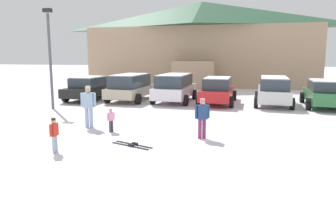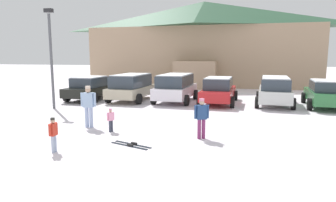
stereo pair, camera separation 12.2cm
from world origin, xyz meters
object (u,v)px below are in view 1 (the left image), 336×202
(skier_child_in_pink_snowsuit, at_px, (111,119))
(pair_of_skis, at_px, (132,145))
(parked_black_sedan, at_px, (90,88))
(skier_teen_in_navy_coat, at_px, (202,116))
(lamp_post, at_px, (50,53))
(ski_lodge, at_px, (202,43))
(parked_silver_wagon, at_px, (274,90))
(skier_child_in_red_jacket, at_px, (54,133))
(parked_red_sedan, at_px, (218,90))
(parked_white_suv, at_px, (175,87))
(skier_adult_in_blue_parka, at_px, (88,104))
(parked_beige_suv, at_px, (130,86))
(parked_green_coupe, at_px, (325,93))

(skier_child_in_pink_snowsuit, bearing_deg, pair_of_skis, -47.57)
(parked_black_sedan, distance_m, skier_teen_in_navy_coat, 11.25)
(skier_teen_in_navy_coat, relative_size, lamp_post, 0.27)
(ski_lodge, distance_m, parked_silver_wagon, 14.23)
(skier_child_in_red_jacket, bearing_deg, ski_lodge, 85.81)
(parked_red_sedan, relative_size, parked_silver_wagon, 1.05)
(parked_black_sedan, height_order, parked_white_suv, parked_white_suv)
(skier_child_in_red_jacket, xyz_separation_m, lamp_post, (-4.47, 6.63, 2.39))
(pair_of_skis, bearing_deg, skier_adult_in_blue_parka, 141.96)
(parked_black_sedan, relative_size, pair_of_skis, 3.00)
(parked_beige_suv, distance_m, parked_green_coupe, 11.43)
(parked_silver_wagon, bearing_deg, parked_beige_suv, -178.71)
(parked_black_sedan, xyz_separation_m, skier_adult_in_blue_parka, (3.59, -7.08, 0.16))
(parked_silver_wagon, relative_size, skier_adult_in_blue_parka, 2.66)
(ski_lodge, bearing_deg, parked_silver_wagon, -65.94)
(skier_adult_in_blue_parka, bearing_deg, parked_beige_suv, 96.63)
(parked_red_sedan, height_order, skier_teen_in_navy_coat, parked_red_sedan)
(skier_adult_in_blue_parka, bearing_deg, parked_silver_wagon, 43.49)
(parked_black_sedan, relative_size, parked_green_coupe, 0.99)
(parked_red_sedan, xyz_separation_m, parked_silver_wagon, (3.20, 0.08, 0.09))
(ski_lodge, relative_size, parked_red_sedan, 4.74)
(parked_black_sedan, bearing_deg, parked_red_sedan, 1.98)
(parked_beige_suv, distance_m, skier_child_in_red_jacket, 10.45)
(parked_green_coupe, relative_size, skier_adult_in_blue_parka, 2.68)
(parked_white_suv, relative_size, skier_child_in_pink_snowsuit, 4.94)
(parked_white_suv, relative_size, pair_of_skis, 3.00)
(parked_white_suv, bearing_deg, skier_child_in_pink_snowsuit, -96.12)
(parked_white_suv, height_order, lamp_post, lamp_post)
(ski_lodge, height_order, parked_beige_suv, ski_lodge)
(parked_beige_suv, height_order, skier_teen_in_navy_coat, parked_beige_suv)
(ski_lodge, bearing_deg, parked_green_coupe, -56.70)
(parked_silver_wagon, distance_m, pair_of_skis, 10.85)
(parked_white_suv, distance_m, skier_child_in_pink_snowsuit, 7.94)
(parked_beige_suv, xyz_separation_m, skier_teen_in_navy_coat, (5.43, -7.88, -0.12))
(parked_silver_wagon, bearing_deg, skier_teen_in_navy_coat, -111.96)
(skier_adult_in_blue_parka, bearing_deg, ski_lodge, 83.74)
(parked_green_coupe, distance_m, skier_teen_in_navy_coat, 9.97)
(skier_teen_in_navy_coat, relative_size, skier_child_in_pink_snowsuit, 1.58)
(skier_teen_in_navy_coat, xyz_separation_m, lamp_post, (-8.55, 4.15, 2.19))
(skier_child_in_pink_snowsuit, bearing_deg, parked_silver_wagon, 49.79)
(parked_red_sedan, bearing_deg, skier_child_in_pink_snowsuit, -114.02)
(skier_child_in_red_jacket, height_order, skier_child_in_pink_snowsuit, skier_child_in_red_jacket)
(parked_white_suv, xyz_separation_m, pair_of_skis, (0.51, -9.36, -0.91))
(skier_adult_in_blue_parka, distance_m, lamp_post, 5.68)
(parked_red_sedan, xyz_separation_m, skier_child_in_red_jacket, (-4.14, -10.48, -0.21))
(parked_white_suv, relative_size, parked_red_sedan, 0.95)
(skier_teen_in_navy_coat, bearing_deg, ski_lodge, 96.57)
(skier_teen_in_navy_coat, distance_m, skier_adult_in_blue_parka, 4.64)
(skier_child_in_red_jacket, xyz_separation_m, pair_of_skis, (2.00, 1.16, -0.57))
(parked_green_coupe, height_order, lamp_post, lamp_post)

